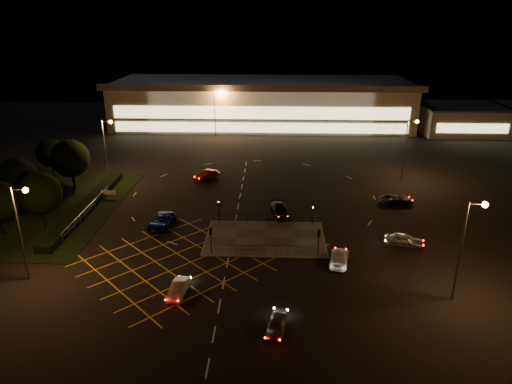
{
  "coord_description": "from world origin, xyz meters",
  "views": [
    {
      "loc": [
        2.72,
        -51.49,
        25.08
      ],
      "look_at": [
        0.52,
        8.47,
        2.0
      ],
      "focal_mm": 32.0,
      "sensor_mm": 36.0,
      "label": 1
    }
  ],
  "objects_px": {
    "signal_sw": "(211,235)",
    "car_approach_white": "(339,257)",
    "signal_nw": "(219,207)",
    "signal_ne": "(313,208)",
    "car_east_grey": "(397,200)",
    "car_near_silver": "(277,324)",
    "car_right_silver": "(404,240)",
    "signal_se": "(319,237)",
    "car_circ_red": "(207,175)",
    "car_left_blue": "(161,221)",
    "car_far_dkgrey": "(280,210)",
    "car_queue_white": "(179,289)"
  },
  "relations": [
    {
      "from": "signal_nw",
      "to": "car_right_silver",
      "type": "distance_m",
      "value": 22.98
    },
    {
      "from": "car_right_silver",
      "to": "car_east_grey",
      "type": "relative_size",
      "value": 0.93
    },
    {
      "from": "car_near_silver",
      "to": "car_right_silver",
      "type": "bearing_deg",
      "value": 57.1
    },
    {
      "from": "car_near_silver",
      "to": "car_queue_white",
      "type": "xyz_separation_m",
      "value": [
        -9.44,
        5.06,
        -0.02
      ]
    },
    {
      "from": "car_left_blue",
      "to": "signal_ne",
      "type": "bearing_deg",
      "value": 8.78
    },
    {
      "from": "signal_ne",
      "to": "car_queue_white",
      "type": "relative_size",
      "value": 0.83
    },
    {
      "from": "car_far_dkgrey",
      "to": "car_near_silver",
      "type": "bearing_deg",
      "value": -101.48
    },
    {
      "from": "car_queue_white",
      "to": "car_far_dkgrey",
      "type": "relative_size",
      "value": 0.76
    },
    {
      "from": "car_circ_red",
      "to": "car_near_silver",
      "type": "bearing_deg",
      "value": -31.06
    },
    {
      "from": "signal_ne",
      "to": "car_right_silver",
      "type": "xyz_separation_m",
      "value": [
        10.32,
        -5.23,
        -1.62
      ]
    },
    {
      "from": "signal_se",
      "to": "car_near_silver",
      "type": "xyz_separation_m",
      "value": [
        -4.69,
        -13.22,
        -1.72
      ]
    },
    {
      "from": "car_far_dkgrey",
      "to": "car_circ_red",
      "type": "distance_m",
      "value": 18.78
    },
    {
      "from": "signal_sw",
      "to": "signal_nw",
      "type": "relative_size",
      "value": 1.0
    },
    {
      "from": "signal_nw",
      "to": "car_circ_red",
      "type": "xyz_separation_m",
      "value": [
        -4.03,
        17.51,
        -1.66
      ]
    },
    {
      "from": "car_left_blue",
      "to": "car_queue_white",
      "type": "bearing_deg",
      "value": -65.48
    },
    {
      "from": "car_right_silver",
      "to": "car_approach_white",
      "type": "relative_size",
      "value": 0.93
    },
    {
      "from": "signal_se",
      "to": "car_right_silver",
      "type": "bearing_deg",
      "value": -165.06
    },
    {
      "from": "car_far_dkgrey",
      "to": "car_right_silver",
      "type": "distance_m",
      "value": 16.61
    },
    {
      "from": "signal_se",
      "to": "car_queue_white",
      "type": "relative_size",
      "value": 0.83
    },
    {
      "from": "signal_ne",
      "to": "car_east_grey",
      "type": "bearing_deg",
      "value": 31.34
    },
    {
      "from": "car_right_silver",
      "to": "car_circ_red",
      "type": "relative_size",
      "value": 1.02
    },
    {
      "from": "car_queue_white",
      "to": "car_east_grey",
      "type": "relative_size",
      "value": 0.8
    },
    {
      "from": "signal_ne",
      "to": "car_east_grey",
      "type": "height_order",
      "value": "signal_ne"
    },
    {
      "from": "signal_nw",
      "to": "car_near_silver",
      "type": "xyz_separation_m",
      "value": [
        7.31,
        -21.2,
        -1.72
      ]
    },
    {
      "from": "signal_sw",
      "to": "car_near_silver",
      "type": "bearing_deg",
      "value": 118.96
    },
    {
      "from": "signal_sw",
      "to": "signal_se",
      "type": "distance_m",
      "value": 12.0
    },
    {
      "from": "car_circ_red",
      "to": "car_right_silver",
      "type": "bearing_deg",
      "value": 1.81
    },
    {
      "from": "signal_se",
      "to": "car_east_grey",
      "type": "height_order",
      "value": "signal_se"
    },
    {
      "from": "car_right_silver",
      "to": "car_near_silver",
      "type": "bearing_deg",
      "value": 152.71
    },
    {
      "from": "signal_ne",
      "to": "car_queue_white",
      "type": "xyz_separation_m",
      "value": [
        -14.12,
        -16.15,
        -1.74
      ]
    },
    {
      "from": "car_circ_red",
      "to": "car_east_grey",
      "type": "relative_size",
      "value": 0.91
    },
    {
      "from": "signal_nw",
      "to": "car_far_dkgrey",
      "type": "height_order",
      "value": "signal_nw"
    },
    {
      "from": "signal_nw",
      "to": "car_left_blue",
      "type": "bearing_deg",
      "value": -171.78
    },
    {
      "from": "signal_nw",
      "to": "car_near_silver",
      "type": "relative_size",
      "value": 0.83
    },
    {
      "from": "signal_sw",
      "to": "car_approach_white",
      "type": "height_order",
      "value": "signal_sw"
    },
    {
      "from": "car_queue_white",
      "to": "car_near_silver",
      "type": "bearing_deg",
      "value": -21.74
    },
    {
      "from": "signal_se",
      "to": "car_near_silver",
      "type": "height_order",
      "value": "signal_se"
    },
    {
      "from": "car_left_blue",
      "to": "car_far_dkgrey",
      "type": "relative_size",
      "value": 1.07
    },
    {
      "from": "signal_sw",
      "to": "signal_nw",
      "type": "bearing_deg",
      "value": -90.0
    },
    {
      "from": "car_right_silver",
      "to": "car_queue_white",
      "type": "bearing_deg",
      "value": 129.99
    },
    {
      "from": "car_left_blue",
      "to": "signal_nw",
      "type": "bearing_deg",
      "value": 13.87
    },
    {
      "from": "car_far_dkgrey",
      "to": "car_approach_white",
      "type": "relative_size",
      "value": 1.06
    },
    {
      "from": "signal_se",
      "to": "signal_ne",
      "type": "relative_size",
      "value": 1.0
    },
    {
      "from": "car_far_dkgrey",
      "to": "car_east_grey",
      "type": "distance_m",
      "value": 17.37
    },
    {
      "from": "car_queue_white",
      "to": "car_far_dkgrey",
      "type": "xyz_separation_m",
      "value": [
        10.02,
        19.16,
        0.1
      ]
    },
    {
      "from": "car_near_silver",
      "to": "car_right_silver",
      "type": "xyz_separation_m",
      "value": [
        15.0,
        15.97,
        0.1
      ]
    },
    {
      "from": "signal_se",
      "to": "car_circ_red",
      "type": "height_order",
      "value": "signal_se"
    },
    {
      "from": "car_circ_red",
      "to": "signal_ne",
      "type": "bearing_deg",
      "value": -4.92
    },
    {
      "from": "car_far_dkgrey",
      "to": "car_approach_white",
      "type": "bearing_deg",
      "value": -73.65
    },
    {
      "from": "signal_se",
      "to": "car_right_silver",
      "type": "relative_size",
      "value": 0.71
    }
  ]
}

